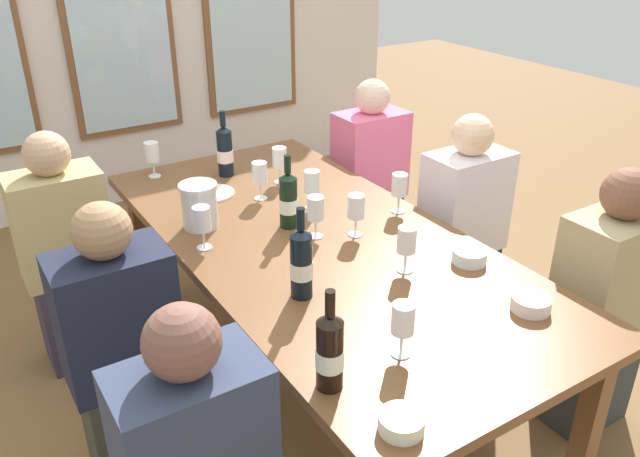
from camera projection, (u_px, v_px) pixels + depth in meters
name	position (u px, v px, depth m)	size (l,w,h in m)	color
ground_plane	(319.00, 385.00, 2.88)	(12.00, 12.00, 0.00)	brown
dining_table	(319.00, 254.00, 2.58)	(1.05, 2.22, 0.74)	brown
white_plate_0	(212.00, 193.00, 2.94)	(0.20, 0.20, 0.01)	white
metal_pitcher	(199.00, 205.00, 2.60)	(0.16, 0.16, 0.19)	silver
wine_bottle_0	(301.00, 263.00, 2.12)	(0.08, 0.08, 0.33)	black
wine_bottle_1	(330.00, 352.00, 1.72)	(0.08, 0.08, 0.31)	black
wine_bottle_2	(225.00, 151.00, 3.09)	(0.08, 0.08, 0.32)	black
wine_bottle_3	(288.00, 200.00, 2.60)	(0.08, 0.08, 0.31)	black
tasting_bowl_0	(531.00, 303.00, 2.09)	(0.13, 0.13, 0.05)	white
tasting_bowl_1	(469.00, 256.00, 2.37)	(0.13, 0.13, 0.05)	white
tasting_bowl_2	(401.00, 423.00, 1.61)	(0.12, 0.12, 0.05)	white
wine_glass_0	(403.00, 320.00, 1.84)	(0.07, 0.07, 0.17)	white
wine_glass_1	(202.00, 221.00, 2.43)	(0.07, 0.07, 0.17)	white
wine_glass_2	(279.00, 159.00, 3.01)	(0.07, 0.07, 0.17)	white
wine_glass_3	(407.00, 242.00, 2.27)	(0.07, 0.07, 0.17)	white
wine_glass_4	(152.00, 153.00, 3.08)	(0.07, 0.07, 0.17)	white
wine_glass_5	(356.00, 209.00, 2.53)	(0.07, 0.07, 0.17)	white
wine_glass_6	(312.00, 183.00, 2.75)	(0.07, 0.07, 0.17)	white
wine_glass_7	(400.00, 186.00, 2.72)	(0.07, 0.07, 0.17)	white
wine_glass_8	(260.00, 174.00, 2.84)	(0.07, 0.07, 0.17)	white
wine_glass_9	(316.00, 210.00, 2.51)	(0.07, 0.07, 0.17)	white
seated_person_0	(123.00, 356.00, 2.22)	(0.38, 0.24, 1.11)	#34362C
seated_person_1	(462.00, 233.00, 3.06)	(0.38, 0.24, 1.11)	#212231
seated_person_2	(68.00, 258.00, 2.84)	(0.38, 0.24, 1.11)	#352D40
seated_person_3	(369.00, 182.00, 3.62)	(0.38, 0.24, 1.11)	#23393B
seated_person_5	(601.00, 310.00, 2.48)	(0.38, 0.24, 1.11)	#323838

